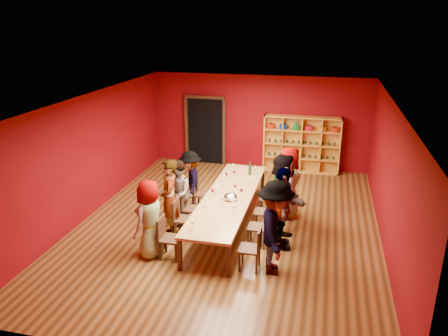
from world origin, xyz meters
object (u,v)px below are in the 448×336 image
at_px(person_left_1, 169,199).
at_px(wine_bottle, 250,170).
at_px(shelving_unit, 302,141).
at_px(chair_person_right_0, 254,246).
at_px(tasting_table, 229,198).
at_px(chair_person_right_2, 267,210).
at_px(chair_person_left_1, 181,216).
at_px(person_right_1, 282,209).
at_px(person_right_2, 283,193).
at_px(chair_person_right_1, 261,225).
at_px(person_left_3, 190,181).
at_px(person_right_0, 275,228).
at_px(person_left_2, 178,193).
at_px(chair_person_right_3, 271,196).
at_px(chair_person_left_3, 200,191).
at_px(spittoon_bowl, 230,197).
at_px(chair_person_left_0, 166,235).
at_px(chair_person_left_2, 189,206).
at_px(person_left_0, 150,219).
at_px(person_right_3, 288,183).

xyz_separation_m(person_left_1, wine_bottle, (1.40, 2.36, -0.02)).
height_order(shelving_unit, person_left_1, person_left_1).
bearing_deg(chair_person_right_0, tasting_table, 117.09).
bearing_deg(chair_person_right_2, chair_person_left_1, -156.39).
xyz_separation_m(person_right_1, chair_person_right_2, (-0.42, 0.79, -0.42)).
relative_size(person_right_1, person_right_2, 0.97).
xyz_separation_m(tasting_table, chair_person_right_1, (0.91, -0.82, -0.20)).
bearing_deg(person_left_3, tasting_table, 37.85).
bearing_deg(chair_person_left_1, person_right_0, -23.30).
distance_m(person_left_2, chair_person_right_3, 2.36).
distance_m(chair_person_left_3, person_right_0, 3.34).
distance_m(chair_person_right_0, spittoon_bowl, 1.78).
distance_m(person_left_3, person_right_1, 2.91).
xyz_separation_m(person_right_0, person_right_1, (0.03, 0.96, -0.03)).
distance_m(shelving_unit, person_left_1, 5.75).
height_order(tasting_table, chair_person_right_3, chair_person_right_3).
bearing_deg(chair_person_left_1, chair_person_right_1, 0.17).
bearing_deg(person_left_1, chair_person_right_0, 44.98).
relative_size(chair_person_left_0, person_right_0, 0.47).
bearing_deg(chair_person_left_1, chair_person_left_3, 90.00).
relative_size(person_left_1, chair_person_left_3, 2.03).
distance_m(chair_person_left_0, person_left_1, 1.05).
xyz_separation_m(person_left_2, chair_person_right_1, (2.09, -0.58, -0.30)).
height_order(person_right_0, wine_bottle, person_right_0).
height_order(chair_person_left_2, person_right_1, person_right_1).
distance_m(chair_person_left_0, chair_person_left_1, 0.93).
distance_m(shelving_unit, chair_person_right_0, 6.14).
xyz_separation_m(chair_person_left_1, wine_bottle, (1.14, 2.36, 0.39)).
height_order(person_left_3, person_right_2, person_right_2).
relative_size(person_left_0, person_right_1, 0.91).
bearing_deg(person_right_0, chair_person_right_0, 80.82).
relative_size(person_right_0, chair_person_right_1, 2.12).
bearing_deg(chair_person_right_0, person_right_2, 78.58).
bearing_deg(spittoon_bowl, person_left_3, 143.77).
bearing_deg(person_left_3, person_left_0, -23.99).
bearing_deg(person_right_2, person_left_1, 85.88).
distance_m(chair_person_left_1, person_right_2, 2.36).
bearing_deg(person_left_1, wine_bottle, 128.97).
distance_m(chair_person_left_2, wine_bottle, 2.15).
height_order(person_right_0, person_right_2, person_right_0).
distance_m(person_left_1, person_right_3, 2.98).
bearing_deg(chair_person_right_3, shelving_unit, 82.11).
bearing_deg(chair_person_left_0, wine_bottle, 70.95).
distance_m(chair_person_left_1, person_left_3, 1.56).
distance_m(chair_person_left_3, person_right_3, 2.27).
bearing_deg(chair_person_left_3, chair_person_left_1, -90.00).
height_order(person_left_1, person_right_2, person_right_2).
bearing_deg(chair_person_right_1, chair_person_left_1, -179.83).
relative_size(tasting_table, chair_person_right_0, 5.06).
height_order(chair_person_right_1, person_right_1, person_right_1).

